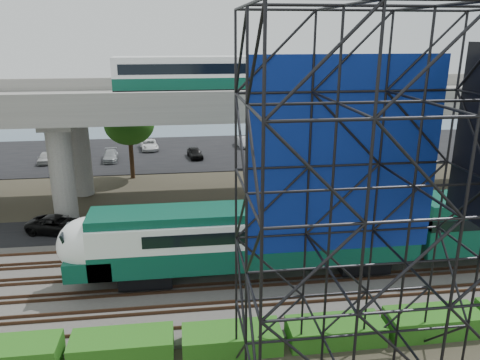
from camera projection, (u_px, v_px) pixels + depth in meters
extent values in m
plane|color=#474233|center=(205.00, 301.00, 25.94)|extent=(140.00, 140.00, 0.00)
cube|color=slate|center=(203.00, 281.00, 27.80)|extent=(90.00, 12.00, 0.20)
cube|color=black|center=(197.00, 226.00, 35.86)|extent=(90.00, 5.00, 0.08)
cube|color=black|center=(189.00, 152.00, 58.08)|extent=(90.00, 18.00, 0.08)
cube|color=#425A6C|center=(186.00, 121.00, 78.90)|extent=(140.00, 40.00, 0.03)
cube|color=#472D1E|center=(208.00, 325.00, 23.28)|extent=(90.00, 0.08, 0.16)
cube|color=#472D1E|center=(207.00, 309.00, 24.64)|extent=(90.00, 0.08, 0.16)
cube|color=#472D1E|center=(206.00, 303.00, 25.17)|extent=(90.00, 0.08, 0.16)
cube|color=#472D1E|center=(204.00, 289.00, 26.53)|extent=(90.00, 0.08, 0.16)
cube|color=#472D1E|center=(204.00, 284.00, 27.06)|extent=(90.00, 0.08, 0.16)
cube|color=#472D1E|center=(203.00, 272.00, 28.43)|extent=(90.00, 0.08, 0.16)
cube|color=#472D1E|center=(202.00, 268.00, 28.95)|extent=(90.00, 0.08, 0.16)
cube|color=#472D1E|center=(201.00, 257.00, 30.32)|extent=(90.00, 0.08, 0.16)
cube|color=#472D1E|center=(200.00, 254.00, 30.85)|extent=(90.00, 0.08, 0.16)
cube|color=#472D1E|center=(199.00, 244.00, 32.21)|extent=(90.00, 0.08, 0.16)
cube|color=black|center=(146.00, 274.00, 27.18)|extent=(3.00, 2.20, 0.90)
cube|color=black|center=(361.00, 260.00, 28.78)|extent=(3.00, 2.20, 0.90)
cube|color=#0A4735|center=(257.00, 249.00, 27.63)|extent=(19.00, 3.00, 1.40)
cube|color=white|center=(257.00, 227.00, 27.20)|extent=(19.00, 3.00, 1.50)
cube|color=#0A4735|center=(257.00, 211.00, 26.90)|extent=(19.00, 2.60, 0.50)
cube|color=black|center=(274.00, 225.00, 27.31)|extent=(15.00, 3.06, 0.70)
ellipsoid|color=white|center=(90.00, 245.00, 26.19)|extent=(3.60, 3.00, 3.20)
cube|color=#0A4735|center=(92.00, 261.00, 26.51)|extent=(2.60, 3.00, 1.10)
cube|color=black|center=(69.00, 237.00, 25.91)|extent=(0.48, 2.00, 1.09)
cube|color=#0A4735|center=(479.00, 222.00, 29.06)|extent=(8.00, 3.00, 3.40)
cube|color=#9E9B93|center=(192.00, 104.00, 38.48)|extent=(80.00, 12.00, 1.20)
cube|color=#9E9B93|center=(194.00, 99.00, 32.70)|extent=(80.00, 0.50, 1.10)
cube|color=#9E9B93|center=(189.00, 83.00, 43.58)|extent=(80.00, 0.50, 1.10)
cylinder|color=#9E9B93|center=(62.00, 174.00, 35.33)|extent=(1.80, 1.80, 8.00)
cylinder|color=#9E9B93|center=(80.00, 152.00, 41.95)|extent=(1.80, 1.80, 8.00)
cube|color=#9E9B93|center=(67.00, 118.00, 37.52)|extent=(2.40, 9.00, 0.60)
cylinder|color=#9E9B93|center=(319.00, 165.00, 37.79)|extent=(1.80, 1.80, 8.00)
cylinder|color=#9E9B93|center=(297.00, 145.00, 44.41)|extent=(1.80, 1.80, 8.00)
cube|color=#9E9B93|center=(309.00, 112.00, 39.99)|extent=(2.40, 9.00, 0.60)
cylinder|color=#9E9B93|center=(473.00, 140.00, 46.62)|extent=(1.80, 1.80, 8.00)
cube|color=black|center=(190.00, 92.00, 38.19)|extent=(12.00, 2.50, 0.70)
cube|color=#0A4735|center=(190.00, 82.00, 37.95)|extent=(12.00, 2.50, 0.90)
cube|color=white|center=(189.00, 69.00, 37.62)|extent=(12.00, 2.50, 1.30)
cube|color=black|center=(189.00, 68.00, 37.60)|extent=(11.00, 2.56, 0.80)
cube|color=white|center=(189.00, 58.00, 37.37)|extent=(12.00, 2.40, 0.30)
cube|color=navy|center=(345.00, 158.00, 19.15)|extent=(8.10, 0.08, 8.25)
cube|color=#226216|center=(6.00, 356.00, 20.58)|extent=(4.60, 1.80, 1.20)
cube|color=#226216|center=(122.00, 347.00, 21.20)|extent=(4.60, 1.80, 1.15)
cube|color=#226216|center=(232.00, 339.00, 21.84)|extent=(4.60, 1.80, 1.03)
cube|color=#226216|center=(335.00, 331.00, 22.46)|extent=(4.60, 1.80, 1.01)
cube|color=#226216|center=(433.00, 322.00, 23.06)|extent=(4.60, 1.80, 1.12)
cylinder|color=#382314|center=(364.00, 182.00, 38.76)|extent=(0.44, 0.44, 4.80)
ellipsoid|color=#226216|center=(368.00, 144.00, 37.80)|extent=(4.94, 4.94, 4.18)
cylinder|color=#382314|center=(131.00, 155.00, 47.18)|extent=(0.44, 0.44, 4.80)
ellipsoid|color=#226216|center=(129.00, 124.00, 46.21)|extent=(4.94, 4.94, 4.18)
imported|color=black|center=(59.00, 225.00, 34.41)|extent=(4.97, 3.24, 1.27)
imported|color=#BEBEBE|center=(45.00, 158.00, 53.05)|extent=(1.59, 3.56, 1.19)
imported|color=#ADB0B5|center=(80.00, 146.00, 58.11)|extent=(1.57, 4.06, 1.32)
imported|color=#95989C|center=(110.00, 156.00, 53.94)|extent=(1.98, 4.12, 1.16)
imported|color=white|center=(149.00, 145.00, 59.17)|extent=(2.65, 4.60, 1.21)
imported|color=black|center=(195.00, 153.00, 55.12)|extent=(2.05, 3.84, 1.24)
imported|color=#A0A1A7|center=(243.00, 142.00, 60.64)|extent=(1.63, 3.80, 1.22)
imported|color=white|center=(278.00, 150.00, 56.36)|extent=(2.72, 4.55, 1.24)
imported|color=#A4A7AC|center=(331.00, 140.00, 62.11)|extent=(2.63, 4.37, 1.14)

